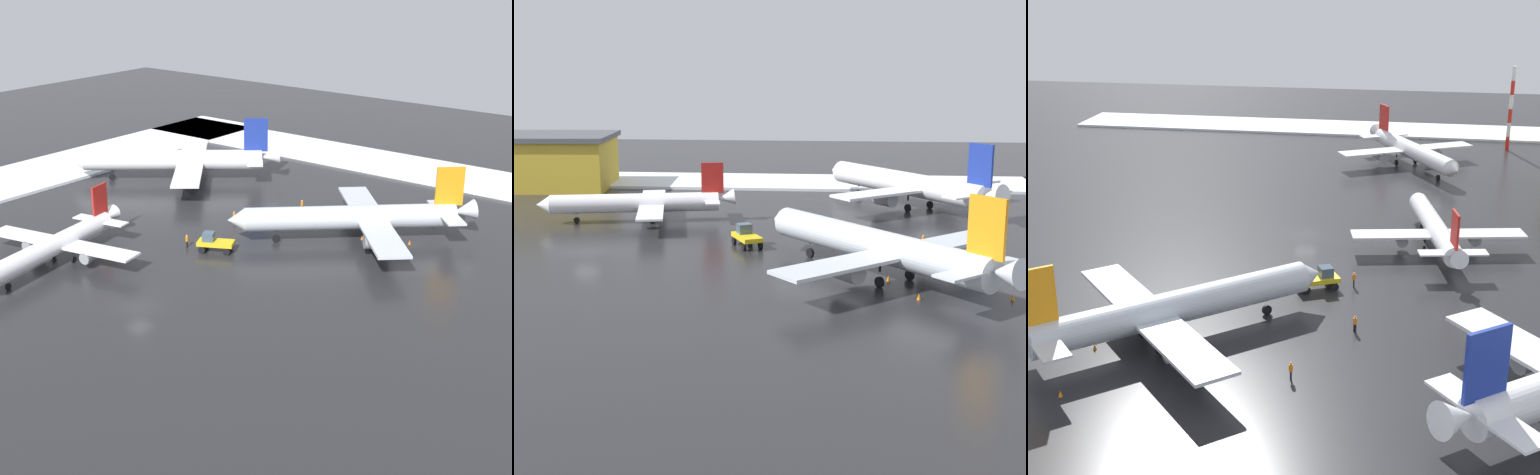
{
  "view_description": "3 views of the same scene",
  "coord_description": "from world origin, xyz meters",
  "views": [
    {
      "loc": [
        52.73,
        57.03,
        37.42
      ],
      "look_at": [
        -14.97,
        4.51,
        4.59
      ],
      "focal_mm": 55.0,
      "sensor_mm": 36.0,
      "label": 1
    },
    {
      "loc": [
        -27.21,
        81.63,
        20.89
      ],
      "look_at": [
        -20.37,
        0.32,
        2.11
      ],
      "focal_mm": 55.0,
      "sensor_mm": 36.0,
      "label": 2
    },
    {
      "loc": [
        -95.25,
        -13.62,
        34.05
      ],
      "look_at": [
        -13.4,
        0.52,
        4.28
      ],
      "focal_mm": 55.0,
      "sensor_mm": 36.0,
      "label": 3
    }
  ],
  "objects": [
    {
      "name": "pushback_tug",
      "position": [
        -17.3,
        -4.1,
        1.28
      ],
      "size": [
        4.04,
        5.1,
        2.5
      ],
      "rotation": [
        0.0,
        0.0,
        5.18
      ],
      "color": "gold",
      "rests_on": "ground_plane"
    },
    {
      "name": "ground_crew_by_nose_gear",
      "position": [
        -37.1,
        -4.16,
        0.97
      ],
      "size": [
        0.36,
        0.36,
        1.71
      ],
      "rotation": [
        0.0,
        0.0,
        5.02
      ],
      "color": "black",
      "rests_on": "ground_plane"
    },
    {
      "name": "snow_bank_right",
      "position": [
        67.0,
        0.0,
        0.23
      ],
      "size": [
        14.0,
        116.0,
        0.46
      ],
      "primitive_type": "cube",
      "color": "white",
      "rests_on": "ground_plane"
    },
    {
      "name": "traffic_cone_wingtip_side",
      "position": [
        -34.79,
        14.51,
        0.28
      ],
      "size": [
        0.36,
        0.36,
        0.55
      ],
      "primitive_type": "cone",
      "color": "orange",
      "rests_on": "ground_plane"
    },
    {
      "name": "airplane_distant_tail",
      "position": [
        -2.03,
        -16.51,
        2.51
      ],
      "size": [
        25.48,
        21.31,
        7.61
      ],
      "rotation": [
        0.0,
        0.0,
        0.2
      ],
      "color": "white",
      "rests_on": "ground_plane"
    },
    {
      "name": "airplane_parked_portside",
      "position": [
        -31.69,
        8.16,
        3.24
      ],
      "size": [
        25.17,
        26.71,
        9.8
      ],
      "rotation": [
        0.0,
        0.0,
        5.44
      ],
      "color": "silver",
      "rests_on": "ground_plane"
    },
    {
      "name": "ground_crew_beside_wing",
      "position": [
        -16.17,
        -7.71,
        0.97
      ],
      "size": [
        0.36,
        0.36,
        1.71
      ],
      "rotation": [
        0.0,
        0.0,
        4.83
      ],
      "color": "black",
      "rests_on": "ground_plane"
    },
    {
      "name": "traffic_cone_mid_line",
      "position": [
        -32.47,
        8.73,
        0.28
      ],
      "size": [
        0.36,
        0.36,
        0.55
      ],
      "primitive_type": "cone",
      "color": "orange",
      "rests_on": "ground_plane"
    },
    {
      "name": "antenna_mast",
      "position": [
        53.35,
        -30.3,
        7.75
      ],
      "size": [
        0.7,
        0.7,
        15.5
      ],
      "color": "red",
      "rests_on": "ground_plane"
    },
    {
      "name": "ground_plane",
      "position": [
        0.0,
        0.0,
        0.0
      ],
      "size": [
        240.0,
        240.0,
        0.0
      ],
      "primitive_type": "plane",
      "color": "#232326"
    },
    {
      "name": "traffic_cone_near_nose",
      "position": [
        -42.99,
        14.07,
        0.28
      ],
      "size": [
        0.36,
        0.36,
        0.55
      ],
      "primitive_type": "cone",
      "color": "orange",
      "rests_on": "ground_plane"
    },
    {
      "name": "ground_crew_mid_apron",
      "position": [
        -27.09,
        -8.77,
        0.97
      ],
      "size": [
        0.36,
        0.36,
        1.71
      ],
      "rotation": [
        0.0,
        0.0,
        2.48
      ],
      "color": "black",
      "rests_on": "ground_plane"
    },
    {
      "name": "airplane_parked_starboard",
      "position": [
        37.87,
        -12.78,
        2.91
      ],
      "size": [
        27.07,
        23.11,
        8.8
      ],
      "rotation": [
        0.0,
        0.0,
        3.65
      ],
      "color": "white",
      "rests_on": "ground_plane"
    }
  ]
}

